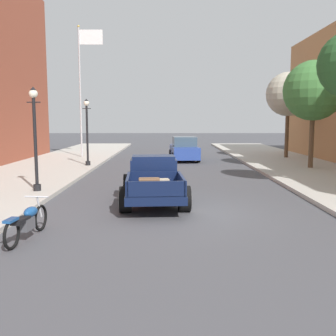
{
  "coord_description": "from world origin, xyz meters",
  "views": [
    {
      "loc": [
        -0.36,
        -11.56,
        2.8
      ],
      "look_at": [
        -0.36,
        2.89,
        1.0
      ],
      "focal_mm": 41.49,
      "sensor_mm": 36.0,
      "label": 1
    }
  ],
  "objects": [
    {
      "name": "ground_plane",
      "position": [
        0.0,
        0.0,
        0.0
      ],
      "size": [
        140.0,
        140.0,
        0.0
      ],
      "primitive_type": "plane",
      "color": "#47474C"
    },
    {
      "name": "hotrod_truck_navy",
      "position": [
        -0.86,
        1.63,
        0.75
      ],
      "size": [
        2.39,
        5.02,
        1.58
      ],
      "color": "#0F1938",
      "rests_on": "ground"
    },
    {
      "name": "motorcycle_parked",
      "position": [
        -3.67,
        -2.7,
        0.44
      ],
      "size": [
        0.62,
        2.11,
        0.93
      ],
      "color": "black",
      "rests_on": "ground"
    },
    {
      "name": "car_background_blue",
      "position": [
        0.75,
        15.12,
        0.77
      ],
      "size": [
        2.06,
        4.4,
        1.65
      ],
      "color": "#284293",
      "rests_on": "ground"
    },
    {
      "name": "street_lamp_near",
      "position": [
        -5.28,
        2.82,
        2.39
      ],
      "size": [
        0.5,
        0.32,
        3.85
      ],
      "color": "black",
      "rests_on": "sidewalk_left"
    },
    {
      "name": "street_lamp_far",
      "position": [
        -5.05,
        11.01,
        2.39
      ],
      "size": [
        0.5,
        0.32,
        3.85
      ],
      "color": "black",
      "rests_on": "sidewalk_left"
    },
    {
      "name": "flagpole",
      "position": [
        -6.33,
        16.28,
        5.77
      ],
      "size": [
        1.74,
        0.16,
        9.16
      ],
      "color": "#B2B2B7",
      "rests_on": "sidewalk_left"
    },
    {
      "name": "street_tree_second",
      "position": [
        7.6,
        9.95,
        4.37
      ],
      "size": [
        3.28,
        3.28,
        5.87
      ],
      "color": "brown",
      "rests_on": "sidewalk_right"
    },
    {
      "name": "street_tree_third",
      "position": [
        8.04,
        15.9,
        4.56
      ],
      "size": [
        3.07,
        3.07,
        5.96
      ],
      "color": "brown",
      "rests_on": "sidewalk_right"
    }
  ]
}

